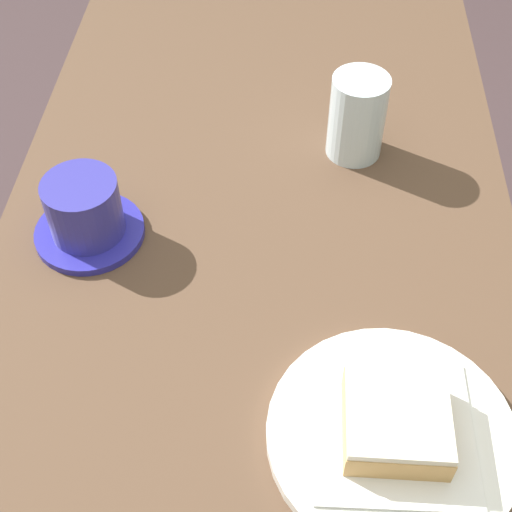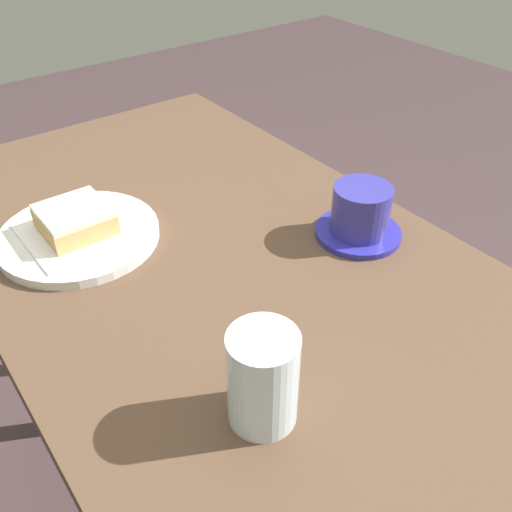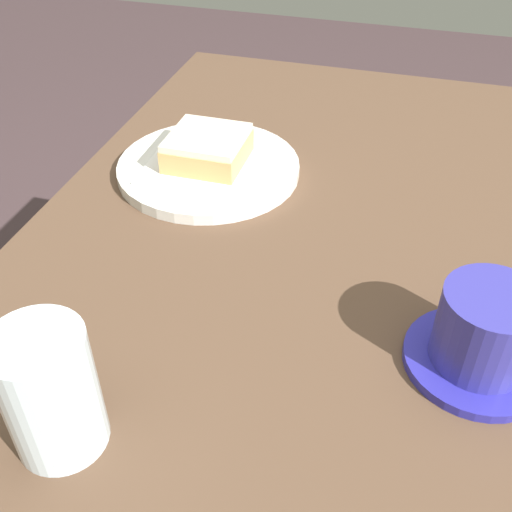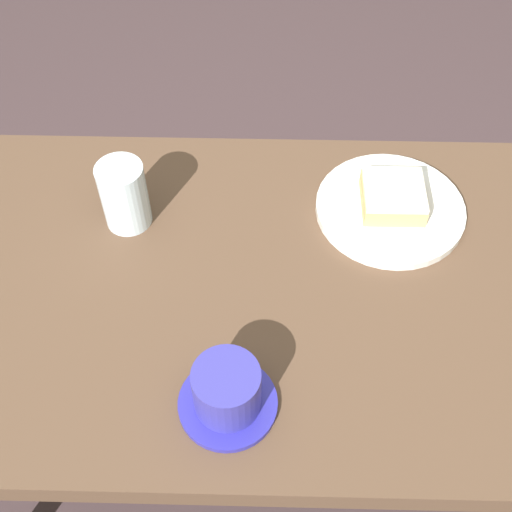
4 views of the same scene
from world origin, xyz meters
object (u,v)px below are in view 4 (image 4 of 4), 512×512
(donut_glazed_square, at_px, (393,196))
(coffee_cup, at_px, (227,392))
(water_glass, at_px, (124,195))
(plate_glazed_square, at_px, (390,209))

(donut_glazed_square, bearing_deg, coffee_cup, 54.54)
(water_glass, relative_size, coffee_cup, 0.87)
(donut_glazed_square, relative_size, coffee_cup, 0.74)
(plate_glazed_square, distance_m, donut_glazed_square, 0.03)
(water_glass, bearing_deg, donut_glazed_square, -176.38)
(coffee_cup, bearing_deg, water_glass, -61.33)
(water_glass, distance_m, coffee_cup, 0.35)
(plate_glazed_square, xyz_separation_m, water_glass, (0.40, 0.03, 0.05))
(donut_glazed_square, distance_m, coffee_cup, 0.40)
(donut_glazed_square, bearing_deg, water_glass, 3.62)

